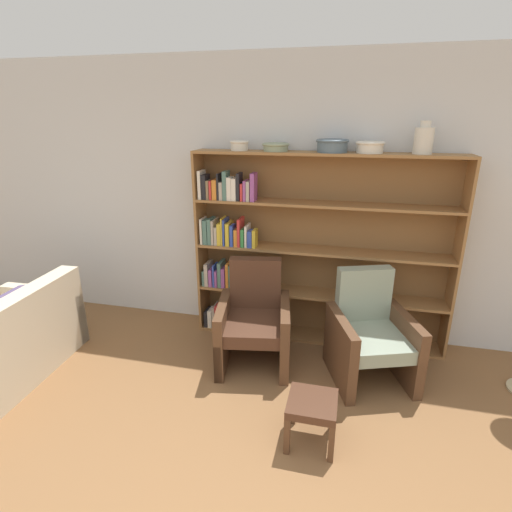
% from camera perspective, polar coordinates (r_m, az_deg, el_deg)
% --- Properties ---
extents(wall_back, '(12.00, 0.06, 2.75)m').
position_cam_1_polar(wall_back, '(4.00, 7.81, 7.53)').
color(wall_back, silver).
rests_on(wall_back, ground).
extents(bookshelf, '(2.46, 0.30, 1.88)m').
position_cam_1_polar(bookshelf, '(3.96, 5.74, 0.77)').
color(bookshelf, olive).
rests_on(bookshelf, ground).
extents(bowl_stoneware, '(0.18, 0.18, 0.09)m').
position_cam_1_polar(bowl_stoneware, '(3.86, -2.38, 15.58)').
color(bowl_stoneware, silver).
rests_on(bowl_stoneware, bookshelf).
extents(bowl_olive, '(0.25, 0.25, 0.07)m').
position_cam_1_polar(bowl_olive, '(3.78, 2.83, 15.35)').
color(bowl_olive, gray).
rests_on(bowl_olive, bookshelf).
extents(bowl_cream, '(0.29, 0.29, 0.11)m').
position_cam_1_polar(bowl_cream, '(3.72, 10.84, 15.31)').
color(bowl_cream, slate).
rests_on(bowl_cream, bookshelf).
extents(bowl_sage, '(0.25, 0.25, 0.10)m').
position_cam_1_polar(bowl_sage, '(3.72, 15.98, 14.81)').
color(bowl_sage, silver).
rests_on(bowl_sage, bookshelf).
extents(vase_tall, '(0.16, 0.16, 0.27)m').
position_cam_1_polar(vase_tall, '(3.75, 22.83, 15.06)').
color(vase_tall, silver).
rests_on(vase_tall, bookshelf).
extents(armchair_leather, '(0.75, 0.78, 0.93)m').
position_cam_1_polar(armchair_leather, '(3.72, -0.27, -9.30)').
color(armchair_leather, brown).
rests_on(armchair_leather, ground).
extents(armchair_cushioned, '(0.83, 0.86, 0.93)m').
position_cam_1_polar(armchair_cushioned, '(3.65, 15.96, -10.77)').
color(armchair_cushioned, brown).
rests_on(armchair_cushioned, ground).
extents(footstool, '(0.34, 0.34, 0.35)m').
position_cam_1_polar(footstool, '(2.97, 8.02, -20.72)').
color(footstool, brown).
rests_on(footstool, ground).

